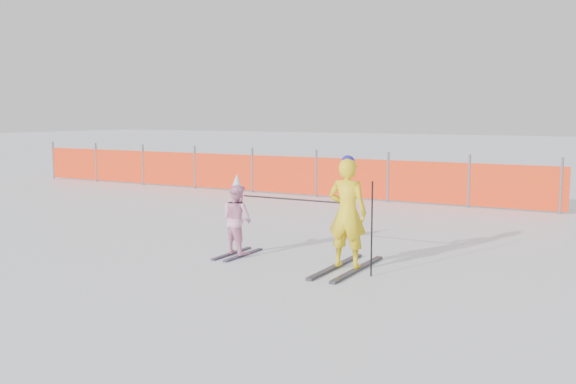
{
  "coord_description": "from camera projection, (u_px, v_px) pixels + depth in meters",
  "views": [
    {
      "loc": [
        4.75,
        -8.0,
        2.19
      ],
      "look_at": [
        0.0,
        0.5,
        1.0
      ],
      "focal_mm": 40.0,
      "sensor_mm": 36.0,
      "label": 1
    }
  ],
  "objects": [
    {
      "name": "safety_fence",
      "position": [
        255.0,
        173.0,
        17.86
      ],
      "size": [
        16.2,
        0.06,
        1.25
      ],
      "color": "#595960",
      "rests_on": "ground"
    },
    {
      "name": "ground",
      "position": [
        272.0,
        262.0,
        9.5
      ],
      "size": [
        120.0,
        120.0,
        0.0
      ],
      "primitive_type": "plane",
      "color": "white",
      "rests_on": "ground"
    },
    {
      "name": "child",
      "position": [
        237.0,
        218.0,
        9.92
      ],
      "size": [
        0.62,
        1.02,
        1.27
      ],
      "color": "black",
      "rests_on": "ground"
    },
    {
      "name": "ski_poles",
      "position": [
        324.0,
        212.0,
        9.07
      ],
      "size": [
        2.19,
        0.23,
        1.3
      ],
      "color": "black",
      "rests_on": "ground"
    },
    {
      "name": "adult",
      "position": [
        347.0,
        214.0,
        8.99
      ],
      "size": [
        0.58,
        1.7,
        1.62
      ],
      "color": "black",
      "rests_on": "ground"
    }
  ]
}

